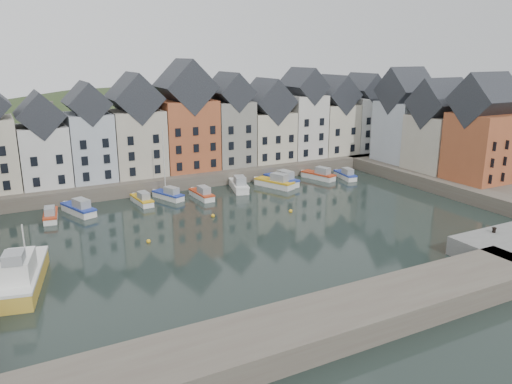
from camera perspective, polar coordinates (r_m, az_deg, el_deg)
ground at (r=60.10m, az=1.59°, el=-4.45°), size 260.00×260.00×0.00m
far_quay at (r=86.13m, az=-8.24°, el=2.30°), size 90.00×16.00×2.00m
right_quay at (r=85.45m, az=22.72°, el=1.12°), size 14.00×54.00×2.00m
near_wall at (r=37.92m, az=4.85°, el=-15.59°), size 50.00×6.00×2.00m
hillside at (r=115.39m, az=-12.27°, el=-4.28°), size 153.60×70.40×64.00m
far_terrace at (r=83.95m, az=-5.90°, el=7.50°), size 72.37×8.16×17.78m
right_terrace at (r=86.49m, az=20.27°, el=6.89°), size 8.30×24.25×16.36m
mooring_buoys at (r=62.86m, az=-3.98°, el=-3.42°), size 20.50×5.50×0.50m
boat_a at (r=68.94m, az=-22.43°, el=-2.47°), size 2.37×5.52×2.05m
boat_b at (r=70.03m, az=-19.56°, el=-1.82°), size 3.90×6.54×2.40m
boat_c at (r=72.18m, az=-12.88°, el=-0.87°), size 2.15×5.48×2.05m
boat_d at (r=73.81m, az=-9.93°, el=-0.29°), size 3.60×5.69×10.42m
boat_e at (r=73.44m, az=-6.18°, el=-0.25°), size 2.05×5.67×2.14m
boat_f at (r=77.54m, az=-1.96°, el=0.78°), size 3.74×7.03×2.58m
boat_g at (r=79.17m, az=2.23°, el=1.09°), size 4.50×6.95×2.56m
boat_h at (r=80.93m, az=3.00°, el=1.42°), size 3.14×7.12×2.64m
boat_i at (r=84.95m, az=7.24°, el=1.94°), size 3.68×6.38×2.34m
boat_j at (r=86.03m, az=10.21°, el=1.93°), size 2.51×5.63×2.09m
large_vessel at (r=50.07m, az=-25.08°, el=-8.61°), size 5.21×11.21×5.64m
mooring_bollard at (r=59.39m, az=25.56°, el=-3.92°), size 0.48×0.48×0.56m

